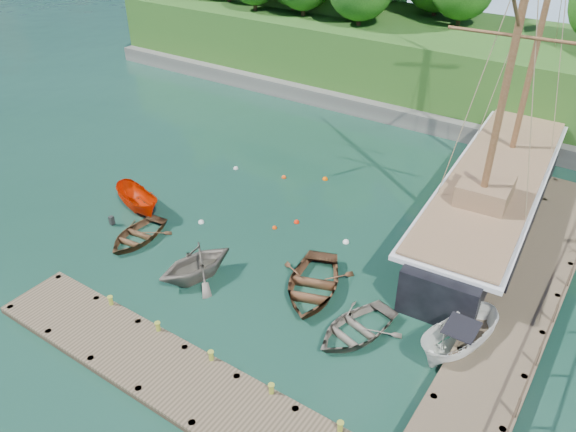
% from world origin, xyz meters
% --- Properties ---
extents(ground, '(160.00, 160.00, 0.00)m').
position_xyz_m(ground, '(0.00, 0.00, 0.00)').
color(ground, '#113224').
rests_on(ground, ground).
extents(dock_near, '(20.00, 3.20, 1.10)m').
position_xyz_m(dock_near, '(2.00, -6.50, 0.43)').
color(dock_near, '#43392A').
rests_on(dock_near, ground).
extents(dock_east, '(3.20, 24.00, 1.10)m').
position_xyz_m(dock_east, '(11.50, 7.00, 0.43)').
color(dock_east, '#43392A').
rests_on(dock_east, ground).
extents(bollard_0, '(0.26, 0.26, 0.45)m').
position_xyz_m(bollard_0, '(-4.00, -5.10, 0.00)').
color(bollard_0, olive).
rests_on(bollard_0, ground).
extents(bollard_1, '(0.26, 0.26, 0.45)m').
position_xyz_m(bollard_1, '(-1.00, -5.10, 0.00)').
color(bollard_1, olive).
rests_on(bollard_1, ground).
extents(bollard_2, '(0.26, 0.26, 0.45)m').
position_xyz_m(bollard_2, '(2.00, -5.10, 0.00)').
color(bollard_2, olive).
rests_on(bollard_2, ground).
extents(bollard_3, '(0.26, 0.26, 0.45)m').
position_xyz_m(bollard_3, '(5.00, -5.10, 0.00)').
color(bollard_3, olive).
rests_on(bollard_3, ground).
extents(rowboat_0, '(3.25, 4.24, 0.82)m').
position_xyz_m(rowboat_0, '(-7.57, -0.26, 0.00)').
color(rowboat_0, '#4F351F').
rests_on(rowboat_0, ground).
extents(rowboat_1, '(4.46, 4.83, 2.11)m').
position_xyz_m(rowboat_1, '(-2.59, -0.94, 0.00)').
color(rowboat_1, '#6B6459').
rests_on(rowboat_1, ground).
extents(rowboat_2, '(5.18, 6.07, 1.06)m').
position_xyz_m(rowboat_2, '(2.76, 1.44, 0.00)').
color(rowboat_2, '#53331F').
rests_on(rowboat_2, ground).
extents(rowboat_3, '(4.12, 4.95, 0.88)m').
position_xyz_m(rowboat_3, '(5.90, 0.03, 0.00)').
color(rowboat_3, '#635B50').
rests_on(rowboat_3, ground).
extents(motorboat_orange, '(4.40, 2.71, 1.59)m').
position_xyz_m(motorboat_orange, '(-9.72, 1.94, 0.00)').
color(motorboat_orange, red).
rests_on(motorboat_orange, ground).
extents(cabin_boat_white, '(3.00, 4.94, 1.79)m').
position_xyz_m(cabin_boat_white, '(10.00, 1.49, 0.00)').
color(cabin_boat_white, white).
rests_on(cabin_boat_white, ground).
extents(schooner, '(6.49, 28.00, 20.59)m').
position_xyz_m(schooner, '(7.71, 13.30, 1.14)').
color(schooner, black).
rests_on(schooner, ground).
extents(mooring_buoy_0, '(0.34, 0.34, 0.34)m').
position_xyz_m(mooring_buoy_0, '(-5.78, 3.00, 0.00)').
color(mooring_buoy_0, silver).
rests_on(mooring_buoy_0, ground).
extents(mooring_buoy_1, '(0.27, 0.27, 0.27)m').
position_xyz_m(mooring_buoy_1, '(-1.93, 4.91, 0.00)').
color(mooring_buoy_1, '#EE4006').
rests_on(mooring_buoy_1, ground).
extents(mooring_buoy_2, '(0.32, 0.32, 0.32)m').
position_xyz_m(mooring_buoy_2, '(-1.21, 6.10, 0.00)').
color(mooring_buoy_2, red).
rests_on(mooring_buoy_2, ground).
extents(mooring_buoy_3, '(0.35, 0.35, 0.35)m').
position_xyz_m(mooring_buoy_3, '(2.14, 5.95, 0.00)').
color(mooring_buoy_3, white).
rests_on(mooring_buoy_3, ground).
extents(mooring_buoy_4, '(0.31, 0.31, 0.31)m').
position_xyz_m(mooring_buoy_4, '(-4.88, 10.15, 0.00)').
color(mooring_buoy_4, '#E0430C').
rests_on(mooring_buoy_4, ground).
extents(mooring_buoy_5, '(0.35, 0.35, 0.35)m').
position_xyz_m(mooring_buoy_5, '(-2.48, 11.46, 0.00)').
color(mooring_buoy_5, '#FA5B00').
rests_on(mooring_buoy_5, ground).
extents(mooring_buoy_6, '(0.33, 0.33, 0.33)m').
position_xyz_m(mooring_buoy_6, '(-8.29, 9.36, 0.00)').
color(mooring_buoy_6, silver).
rests_on(mooring_buoy_6, ground).
extents(headland, '(51.00, 19.31, 12.90)m').
position_xyz_m(headland, '(-12.88, 31.36, 5.54)').
color(headland, '#474744').
rests_on(headland, ground).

